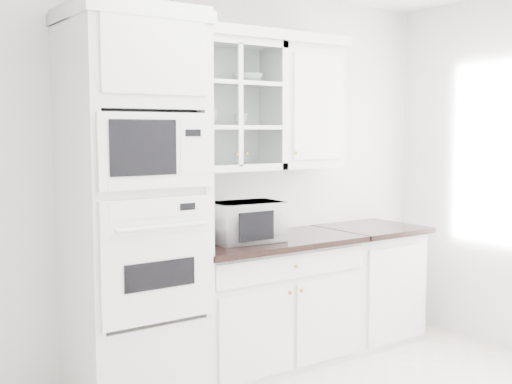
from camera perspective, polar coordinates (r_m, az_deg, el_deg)
room_shell at (r=3.52m, az=7.20°, el=7.08°), size 4.00×3.50×2.70m
oven_column at (r=3.97m, az=-10.80°, el=-1.54°), size 0.76×0.68×2.40m
base_cabinet_run at (r=4.65m, az=1.04°, el=-9.68°), size 1.32×0.67×0.92m
extra_base_cabinet at (r=5.28m, az=9.93°, el=-7.90°), size 0.72×0.67×0.92m
upper_cabinet_glass at (r=4.46m, az=-2.60°, el=7.69°), size 0.80×0.33×0.90m
upper_cabinet_solid at (r=4.86m, az=4.20°, el=7.50°), size 0.55×0.33×0.90m
crown_molding at (r=4.43m, az=-3.63°, el=14.00°), size 2.14×0.38×0.07m
countertop_microwave at (r=4.40m, az=-0.94°, el=-2.63°), size 0.51×0.44×0.27m
bowl_a at (r=4.38m, az=-4.32°, el=10.11°), size 0.23×0.23×0.05m
bowl_b at (r=4.57m, az=-0.76°, el=10.06°), size 0.25×0.25×0.07m
cup_a at (r=4.37m, az=-4.31°, el=6.61°), size 0.15×0.15×0.11m
cup_b at (r=4.50m, az=-1.39°, el=6.45°), size 0.10×0.10×0.09m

